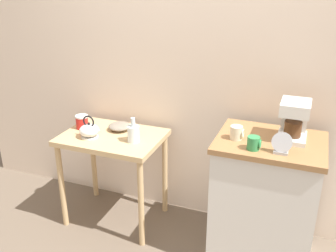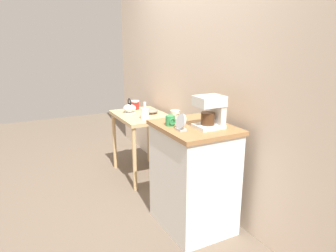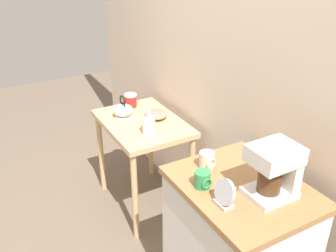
{
  "view_description": "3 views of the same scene",
  "coord_description": "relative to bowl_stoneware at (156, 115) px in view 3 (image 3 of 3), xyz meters",
  "views": [
    {
      "loc": [
        0.82,
        -2.36,
        1.96
      ],
      "look_at": [
        -0.08,
        -0.04,
        0.93
      ],
      "focal_mm": 41.19,
      "sensor_mm": 36.0,
      "label": 1
    },
    {
      "loc": [
        2.72,
        -1.34,
        1.62
      ],
      "look_at": [
        0.26,
        -0.06,
        0.83
      ],
      "focal_mm": 33.34,
      "sensor_mm": 36.0,
      "label": 2
    },
    {
      "loc": [
        1.74,
        -1.05,
        2.0
      ],
      "look_at": [
        -0.09,
        -0.02,
        0.94
      ],
      "focal_mm": 39.84,
      "sensor_mm": 36.0,
      "label": 3
    }
  ],
  "objects": [
    {
      "name": "ground_plane",
      "position": [
        0.56,
        -0.14,
        -0.79
      ],
      "size": [
        8.0,
        8.0,
        0.0
      ],
      "primitive_type": "plane",
      "color": "#6B5B4C"
    },
    {
      "name": "back_wall",
      "position": [
        0.66,
        0.28,
        0.61
      ],
      "size": [
        4.4,
        0.1,
        2.8
      ],
      "primitive_type": "cube",
      "color": "beige",
      "rests_on": "ground_plane"
    },
    {
      "name": "wooden_table",
      "position": [
        -0.01,
        -0.11,
        -0.15
      ],
      "size": [
        0.77,
        0.55,
        0.76
      ],
      "color": "tan",
      "rests_on": "ground_plane"
    },
    {
      "name": "bowl_stoneware",
      "position": [
        0.0,
        0.0,
        0.0
      ],
      "size": [
        0.18,
        0.18,
        0.06
      ],
      "color": "gray",
      "rests_on": "wooden_table"
    },
    {
      "name": "teakettle",
      "position": [
        -0.15,
        -0.21,
        0.02
      ],
      "size": [
        0.19,
        0.15,
        0.18
      ],
      "color": "white",
      "rests_on": "wooden_table"
    },
    {
      "name": "glass_carafe_vase",
      "position": [
        0.2,
        -0.16,
        0.04
      ],
      "size": [
        0.09,
        0.09,
        0.19
      ],
      "color": "silver",
      "rests_on": "wooden_table"
    },
    {
      "name": "canister_enamel",
      "position": [
        -0.3,
        -0.08,
        0.02
      ],
      "size": [
        0.1,
        0.1,
        0.11
      ],
      "color": "red",
      "rests_on": "wooden_table"
    },
    {
      "name": "coffee_maker",
      "position": [
        1.3,
        -0.06,
        0.27
      ],
      "size": [
        0.18,
        0.22,
        0.26
      ],
      "color": "white",
      "rests_on": "kitchen_counter"
    },
    {
      "name": "mug_tall_green",
      "position": [
        1.1,
        -0.32,
        0.18
      ],
      "size": [
        0.08,
        0.08,
        0.08
      ],
      "color": "#338C4C",
      "rests_on": "kitchen_counter"
    },
    {
      "name": "mug_small_cream",
      "position": [
        0.97,
        -0.2,
        0.18
      ],
      "size": [
        0.09,
        0.08,
        0.09
      ],
      "color": "beige",
      "rests_on": "kitchen_counter"
    },
    {
      "name": "table_clock",
      "position": [
        1.26,
        -0.31,
        0.19
      ],
      "size": [
        0.12,
        0.06,
        0.13
      ],
      "color": "#B2B5BA",
      "rests_on": "kitchen_counter"
    }
  ]
}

